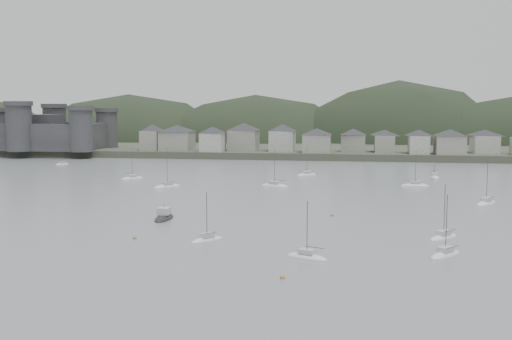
# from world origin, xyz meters

# --- Properties ---
(ground) EXTENTS (900.00, 900.00, 0.00)m
(ground) POSITION_xyz_m (0.00, 0.00, 0.00)
(ground) COLOR slate
(ground) RESTS_ON ground
(far_shore_land) EXTENTS (900.00, 250.00, 3.00)m
(far_shore_land) POSITION_xyz_m (0.00, 295.00, 1.50)
(far_shore_land) COLOR #383D2D
(far_shore_land) RESTS_ON ground
(forested_ridge) EXTENTS (851.55, 103.94, 102.57)m
(forested_ridge) POSITION_xyz_m (4.83, 269.40, -11.28)
(forested_ridge) COLOR black
(forested_ridge) RESTS_ON ground
(castle) EXTENTS (66.00, 43.00, 20.00)m
(castle) POSITION_xyz_m (-120.00, 179.80, 10.96)
(castle) COLOR #343436
(castle) RESTS_ON far_shore_land
(waterfront_town) EXTENTS (451.48, 28.46, 12.92)m
(waterfront_town) POSITION_xyz_m (50.59, 183.34, 8.66)
(waterfront_town) COLOR gray
(waterfront_town) RESTS_ON far_shore_land
(sailboat_lead) EXTENTS (7.10, 8.63, 11.72)m
(sailboat_lead) POSITION_xyz_m (56.26, 64.73, 0.17)
(sailboat_lead) COLOR silver
(sailboat_lead) RESTS_ON ground
(moored_fleet) EXTENTS (256.30, 166.52, 12.13)m
(moored_fleet) POSITION_xyz_m (-4.56, 61.06, 0.18)
(moored_fleet) COLOR silver
(moored_fleet) RESTS_ON ground
(motor_launch_far) EXTENTS (3.36, 8.68, 4.04)m
(motor_launch_far) POSITION_xyz_m (-12.45, 34.73, 0.29)
(motor_launch_far) COLOR black
(motor_launch_far) RESTS_ON ground
(mooring_buoys) EXTENTS (116.23, 115.26, 0.70)m
(mooring_buoys) POSITION_xyz_m (-6.58, 44.63, 0.15)
(mooring_buoys) COLOR #B4783C
(mooring_buoys) RESTS_ON ground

